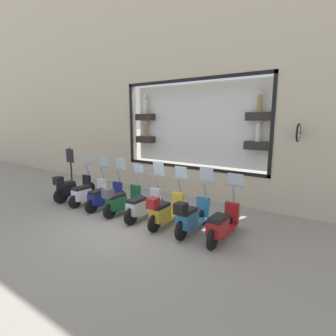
{
  "coord_description": "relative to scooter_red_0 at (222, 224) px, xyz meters",
  "views": [
    {
      "loc": [
        -5.35,
        -5.02,
        3.02
      ],
      "look_at": [
        1.98,
        0.03,
        1.37
      ],
      "focal_mm": 28.0,
      "sensor_mm": 36.0,
      "label": 1
    }
  ],
  "objects": [
    {
      "name": "scooter_silver_3",
      "position": [
        0.0,
        2.59,
        0.0
      ],
      "size": [
        1.8,
        0.61,
        1.7
      ],
      "color": "black",
      "rests_on": "ground_plane"
    },
    {
      "name": "shop_sign_post",
      "position": [
        0.58,
        6.92,
        0.6
      ],
      "size": [
        0.36,
        0.45,
        1.9
      ],
      "color": "#232326",
      "rests_on": "ground_plane"
    },
    {
      "name": "scooter_teal_1",
      "position": [
        -0.06,
        0.86,
        0.05
      ],
      "size": [
        1.81,
        0.61,
        1.69
      ],
      "color": "black",
      "rests_on": "ground_plane"
    },
    {
      "name": "scooter_navy_5",
      "position": [
        -0.0,
        4.31,
        -0.01
      ],
      "size": [
        1.79,
        0.6,
        1.67
      ],
      "color": "black",
      "rests_on": "ground_plane"
    },
    {
      "name": "scooter_black_7",
      "position": [
        -0.05,
        6.04,
        0.06
      ],
      "size": [
        1.81,
        0.61,
        1.65
      ],
      "color": "black",
      "rests_on": "ground_plane"
    },
    {
      "name": "scooter_yellow_2",
      "position": [
        -0.06,
        1.73,
        0.04
      ],
      "size": [
        1.8,
        0.6,
        1.62
      ],
      "color": "black",
      "rests_on": "ground_plane"
    },
    {
      "name": "scooter_green_4",
      "position": [
        -0.07,
        3.45,
        0.03
      ],
      "size": [
        1.8,
        0.6,
        1.52
      ],
      "color": "black",
      "rests_on": "ground_plane"
    },
    {
      "name": "ground_plane",
      "position": [
        -0.53,
        2.62,
        -0.43
      ],
      "size": [
        120.0,
        120.0,
        0.0
      ],
      "primitive_type": "plane",
      "color": "gray"
    },
    {
      "name": "scooter_white_6",
      "position": [
        -0.0,
        5.18,
        -0.01
      ],
      "size": [
        1.79,
        0.61,
        1.66
      ],
      "color": "black",
      "rests_on": "ground_plane"
    },
    {
      "name": "building_facade",
      "position": [
        3.07,
        2.62,
        4.87
      ],
      "size": [
        1.19,
        36.0,
        10.37
      ],
      "color": "beige",
      "rests_on": "ground_plane"
    },
    {
      "name": "scooter_red_0",
      "position": [
        0.0,
        0.0,
        0.0
      ],
      "size": [
        1.8,
        0.61,
        1.6
      ],
      "color": "black",
      "rests_on": "ground_plane"
    }
  ]
}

